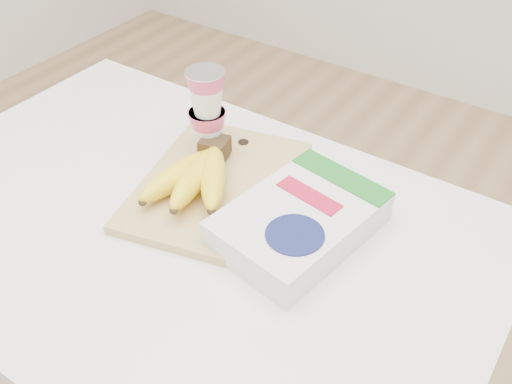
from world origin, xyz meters
TOP-DOWN VIEW (x-y plane):
  - table at (0.00, 0.00)m, footprint 1.02×0.68m
  - cutting_board at (0.01, 0.10)m, footprint 0.32×0.38m
  - bananas at (-0.01, 0.07)m, footprint 0.16×0.22m
  - yogurt_stack at (-0.06, 0.17)m, footprint 0.07×0.07m
  - cereal_box at (0.18, 0.08)m, footprint 0.21×0.28m

SIDE VIEW (x-z plane):
  - table at x=0.00m, z-range 0.00..0.77m
  - cutting_board at x=0.01m, z-range 0.77..0.78m
  - cereal_box at x=0.18m, z-range 0.77..0.83m
  - bananas at x=-0.01m, z-range 0.78..0.84m
  - yogurt_stack at x=-0.06m, z-range 0.79..0.95m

